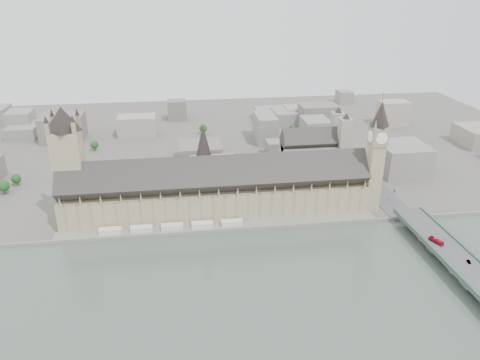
{
  "coord_description": "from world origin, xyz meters",
  "views": [
    {
      "loc": [
        -31.3,
        -351.99,
        192.77
      ],
      "look_at": [
        21.47,
        25.79,
        28.44
      ],
      "focal_mm": 35.0,
      "sensor_mm": 36.0,
      "label": 1
    }
  ],
  "objects": [
    {
      "name": "city_skyline_inland",
      "position": [
        0.0,
        245.0,
        19.0
      ],
      "size": [
        720.0,
        360.0,
        38.0
      ],
      "primitive_type": null,
      "color": "gray",
      "rests_on": "ground"
    },
    {
      "name": "red_bus_north",
      "position": [
        156.89,
        -71.29,
        11.93
      ],
      "size": [
        7.03,
        12.25,
        3.36
      ],
      "primitive_type": "imported",
      "rotation": [
        0.0,
        0.0,
        0.37
      ],
      "color": "#AE1326",
      "rests_on": "westminster_bridge"
    },
    {
      "name": "ground",
      "position": [
        0.0,
        0.0,
        0.0
      ],
      "size": [
        900.0,
        900.0,
        0.0
      ],
      "primitive_type": "plane",
      "color": "#595651",
      "rests_on": "ground"
    },
    {
      "name": "westminster_abbey",
      "position": [
        110.92,
        95.0,
        25.08
      ],
      "size": [
        68.0,
        36.0,
        64.0
      ],
      "color": "#9B988B",
      "rests_on": "ground"
    },
    {
      "name": "central_tower",
      "position": [
        -10.0,
        26.0,
        57.92
      ],
      "size": [
        13.0,
        13.0,
        48.0
      ],
      "color": "gray",
      "rests_on": "ground"
    },
    {
      "name": "terrace_tents",
      "position": [
        -40.0,
        -7.0,
        4.0
      ],
      "size": [
        118.0,
        7.0,
        4.0
      ],
      "color": "silver",
      "rests_on": "river_terrace"
    },
    {
      "name": "car_approach",
      "position": [
        166.49,
        20.59,
        10.9
      ],
      "size": [
        3.36,
        4.86,
        1.31
      ],
      "primitive_type": "imported",
      "rotation": [
        0.0,
        0.0,
        -0.38
      ],
      "color": "gray",
      "rests_on": "westminster_bridge"
    },
    {
      "name": "river_terrace",
      "position": [
        0.0,
        -7.5,
        1.0
      ],
      "size": [
        270.0,
        15.0,
        2.0
      ],
      "primitive_type": "cube",
      "color": "slate",
      "rests_on": "ground"
    },
    {
      "name": "embankment_wall",
      "position": [
        0.0,
        -15.0,
        1.5
      ],
      "size": [
        600.0,
        1.5,
        3.0
      ],
      "primitive_type": "cube",
      "color": "slate",
      "rests_on": "ground"
    },
    {
      "name": "victoria_tower",
      "position": [
        -122.0,
        26.0,
        55.2
      ],
      "size": [
        30.0,
        30.0,
        100.0
      ],
      "color": "gray",
      "rests_on": "ground"
    },
    {
      "name": "westminster_bridge",
      "position": [
        162.0,
        -87.5,
        5.12
      ],
      "size": [
        25.0,
        325.0,
        10.25
      ],
      "primitive_type": "cube",
      "color": "#474749",
      "rests_on": "ground"
    },
    {
      "name": "elizabeth_tower",
      "position": [
        138.0,
        8.0,
        58.09
      ],
      "size": [
        17.0,
        17.0,
        107.5
      ],
      "color": "gray",
      "rests_on": "ground"
    },
    {
      "name": "palace_of_westminster",
      "position": [
        0.0,
        19.7,
        22.71
      ],
      "size": [
        265.0,
        40.73,
        55.44
      ],
      "color": "gray",
      "rests_on": "ground"
    },
    {
      "name": "car_silver",
      "position": [
        165.76,
        -99.34,
        10.99
      ],
      "size": [
        2.5,
        4.7,
        1.47
      ],
      "primitive_type": "imported",
      "rotation": [
        0.0,
        0.0,
        -0.22
      ],
      "color": "gray",
      "rests_on": "westminster_bridge"
    },
    {
      "name": "park_trees",
      "position": [
        -10.0,
        60.0,
        7.5
      ],
      "size": [
        110.0,
        30.0,
        15.0
      ],
      "primitive_type": null,
      "color": "#1C4217",
      "rests_on": "ground"
    }
  ]
}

